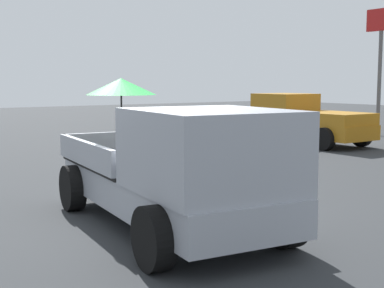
{
  "coord_description": "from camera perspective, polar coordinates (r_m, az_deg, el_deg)",
  "views": [
    {
      "loc": [
        7.05,
        -4.44,
        2.27
      ],
      "look_at": [
        -1.19,
        1.34,
        1.1
      ],
      "focal_mm": 50.85,
      "sensor_mm": 36.0,
      "label": 1
    }
  ],
  "objects": [
    {
      "name": "pickup_truck_red",
      "position": [
        20.19,
        11.68,
        2.52
      ],
      "size": [
        4.81,
        2.17,
        1.8
      ],
      "rotation": [
        0.0,
        0.0,
        3.14
      ],
      "color": "black",
      "rests_on": "ground"
    },
    {
      "name": "pickup_truck_main",
      "position": [
        8.04,
        -1.58,
        -2.69
      ],
      "size": [
        5.24,
        2.75,
        2.32
      ],
      "rotation": [
        0.0,
        0.0,
        -0.12
      ],
      "color": "black",
      "rests_on": "ground"
    },
    {
      "name": "ground_plane",
      "position": [
        8.64,
        -2.8,
        -8.62
      ],
      "size": [
        80.0,
        80.0,
        0.0
      ],
      "primitive_type": "plane",
      "color": "#2D3033"
    },
    {
      "name": "motel_sign",
      "position": [
        23.98,
        19.18,
        9.61
      ],
      "size": [
        1.4,
        0.16,
        5.22
      ],
      "color": "#59595B",
      "rests_on": "ground"
    }
  ]
}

